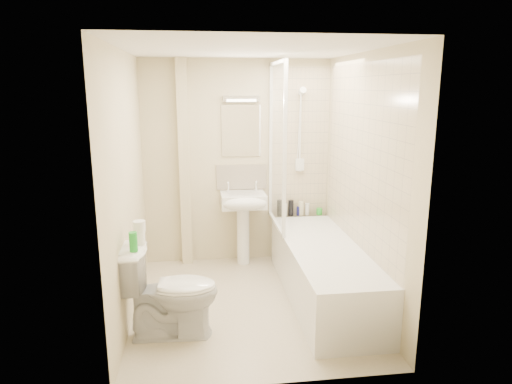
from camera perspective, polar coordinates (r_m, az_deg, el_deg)
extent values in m
plane|color=beige|center=(4.61, -0.83, -13.82)|extent=(2.50, 2.50, 0.00)
cube|color=beige|center=(5.43, -2.37, 3.66)|extent=(2.20, 0.02, 2.40)
cube|color=beige|center=(4.23, -15.86, 0.49)|extent=(0.02, 2.50, 2.40)
cube|color=beige|center=(4.46, 13.29, 1.27)|extent=(0.02, 2.50, 2.40)
cube|color=white|center=(4.13, -0.95, 17.44)|extent=(2.20, 2.50, 0.02)
cube|color=beige|center=(5.50, 5.46, 6.10)|extent=(0.70, 0.01, 1.75)
cube|color=beige|center=(4.47, 13.06, 4.23)|extent=(0.01, 2.10, 1.75)
cube|color=beige|center=(5.35, -8.95, 3.38)|extent=(0.12, 0.12, 2.40)
cube|color=beige|center=(5.46, -1.82, 1.90)|extent=(0.60, 0.02, 0.30)
cube|color=white|center=(5.38, -1.86, 7.65)|extent=(0.46, 0.01, 0.60)
cube|color=silver|center=(5.33, -1.87, 11.59)|extent=(0.42, 0.07, 0.07)
cube|color=white|center=(4.68, 8.39, -9.85)|extent=(0.70, 2.10, 0.55)
cube|color=white|center=(4.60, 8.48, -7.33)|extent=(0.56, 1.96, 0.05)
cube|color=white|center=(5.00, 2.64, 5.75)|extent=(0.01, 0.90, 1.80)
cube|color=white|center=(5.43, 1.86, 6.32)|extent=(0.04, 0.04, 1.80)
cube|color=white|center=(4.57, 3.62, 5.04)|extent=(0.04, 0.04, 1.80)
cube|color=white|center=(4.97, 2.75, 15.87)|extent=(0.04, 0.90, 0.04)
cube|color=white|center=(5.19, 2.54, -3.93)|extent=(0.04, 0.90, 0.03)
cylinder|color=white|center=(5.47, 5.55, 7.37)|extent=(0.02, 0.02, 0.90)
cylinder|color=white|center=(5.53, 5.44, 2.73)|extent=(0.05, 0.05, 0.02)
cylinder|color=white|center=(5.44, 5.65, 12.09)|extent=(0.05, 0.05, 0.02)
cylinder|color=white|center=(5.38, 5.82, 12.40)|extent=(0.08, 0.11, 0.11)
cube|color=white|center=(5.51, 5.47, 3.44)|extent=(0.10, 0.05, 0.14)
cylinder|color=white|center=(5.43, 5.41, 7.87)|extent=(0.01, 0.13, 0.84)
cylinder|color=white|center=(5.48, -1.61, -5.46)|extent=(0.15, 0.15, 0.69)
cube|color=white|center=(5.32, -1.61, -1.01)|extent=(0.51, 0.40, 0.16)
ellipsoid|color=white|center=(5.16, -1.42, -1.46)|extent=(0.51, 0.22, 0.16)
cube|color=silver|center=(5.31, -1.61, -0.39)|extent=(0.36, 0.26, 0.04)
cylinder|color=white|center=(5.39, -3.52, 0.55)|extent=(0.03, 0.03, 0.10)
cylinder|color=white|center=(5.42, 0.04, 0.64)|extent=(0.03, 0.03, 0.10)
sphere|color=white|center=(5.38, -3.52, 1.11)|extent=(0.04, 0.04, 0.04)
sphere|color=white|center=(5.41, 0.04, 1.21)|extent=(0.04, 0.04, 0.04)
cylinder|color=black|center=(5.52, 2.93, -2.02)|extent=(0.05, 0.05, 0.20)
cylinder|color=silver|center=(5.54, 3.61, -2.22)|extent=(0.06, 0.06, 0.16)
cylinder|color=black|center=(5.55, 4.38, -2.00)|extent=(0.06, 0.06, 0.19)
cylinder|color=navy|center=(5.58, 5.32, -2.37)|extent=(0.05, 0.05, 0.11)
cylinder|color=beige|center=(5.58, 5.65, -2.06)|extent=(0.07, 0.07, 0.17)
cylinder|color=silver|center=(5.60, 6.41, -2.15)|extent=(0.05, 0.05, 0.15)
cylinder|color=green|center=(5.65, 7.92, -2.42)|extent=(0.07, 0.07, 0.08)
imported|color=white|center=(4.00, -10.60, -12.06)|extent=(0.53, 0.83, 0.80)
cylinder|color=white|center=(3.94, -14.41, -5.56)|extent=(0.10, 0.10, 0.10)
cylinder|color=white|center=(3.92, -14.40, -4.17)|extent=(0.10, 0.10, 0.09)
cylinder|color=green|center=(3.77, -15.09, -6.04)|extent=(0.07, 0.07, 0.16)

